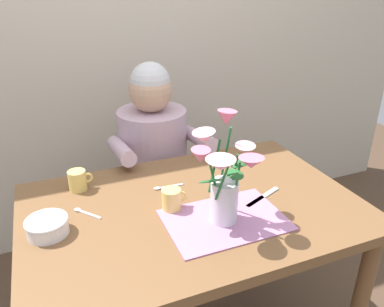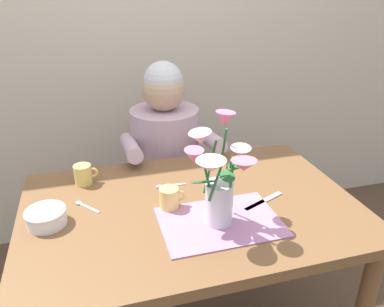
# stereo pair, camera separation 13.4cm
# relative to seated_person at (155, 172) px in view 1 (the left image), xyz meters

# --- Properties ---
(wood_panel_backdrop) EXTENTS (4.00, 0.10, 2.50)m
(wood_panel_backdrop) POSITION_rel_seated_person_xyz_m (-0.04, 0.43, 0.69)
(wood_panel_backdrop) COLOR beige
(wood_panel_backdrop) RESTS_ON ground_plane
(dining_table) EXTENTS (1.20, 0.80, 0.74)m
(dining_table) POSITION_rel_seated_person_xyz_m (-0.04, -0.62, 0.08)
(dining_table) COLOR brown
(dining_table) RESTS_ON ground_plane
(seated_person) EXTENTS (0.45, 0.47, 1.14)m
(seated_person) POSITION_rel_seated_person_xyz_m (0.00, 0.00, 0.00)
(seated_person) COLOR #4C4C56
(seated_person) RESTS_ON ground_plane
(striped_placemat) EXTENTS (0.40, 0.28, 0.00)m
(striped_placemat) POSITION_rel_seated_person_xyz_m (0.03, -0.75, 0.18)
(striped_placemat) COLOR #B275A3
(striped_placemat) RESTS_ON dining_table
(flower_vase) EXTENTS (0.22, 0.27, 0.36)m
(flower_vase) POSITION_rel_seated_person_xyz_m (0.01, -0.75, 0.35)
(flower_vase) COLOR silver
(flower_vase) RESTS_ON dining_table
(ceramic_bowl) EXTENTS (0.14, 0.14, 0.06)m
(ceramic_bowl) POSITION_rel_seated_person_xyz_m (-0.53, -0.60, 0.21)
(ceramic_bowl) COLOR white
(ceramic_bowl) RESTS_ON dining_table
(dinner_knife) EXTENTS (0.18, 0.09, 0.00)m
(dinner_knife) POSITION_rel_seated_person_xyz_m (0.22, -0.67, 0.18)
(dinner_knife) COLOR silver
(dinner_knife) RESTS_ON dining_table
(coffee_cup) EXTENTS (0.09, 0.07, 0.08)m
(coffee_cup) POSITION_rel_seated_person_xyz_m (-0.12, -0.62, 0.22)
(coffee_cup) COLOR #E5C666
(coffee_cup) RESTS_ON dining_table
(tea_cup) EXTENTS (0.09, 0.07, 0.08)m
(tea_cup) POSITION_rel_seated_person_xyz_m (-0.40, -0.35, 0.22)
(tea_cup) COLOR #E5C666
(tea_cup) RESTS_ON dining_table
(spoon_0) EXTENTS (0.12, 0.02, 0.01)m
(spoon_0) POSITION_rel_seated_person_xyz_m (-0.10, -0.46, 0.18)
(spoon_0) COLOR silver
(spoon_0) RESTS_ON dining_table
(spoon_1) EXTENTS (0.09, 0.10, 0.01)m
(spoon_1) POSITION_rel_seated_person_xyz_m (-0.41, -0.52, 0.18)
(spoon_1) COLOR silver
(spoon_1) RESTS_ON dining_table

